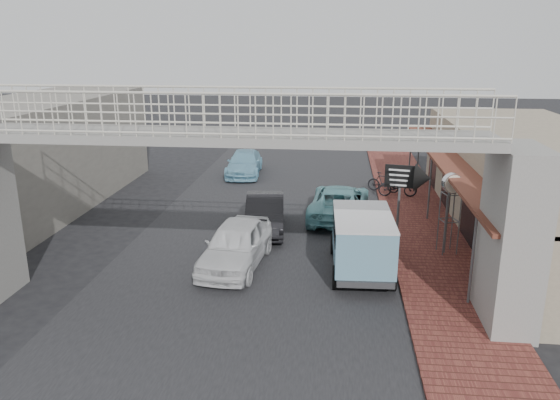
% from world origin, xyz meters
% --- Properties ---
extents(ground, '(120.00, 120.00, 0.00)m').
position_xyz_m(ground, '(0.00, 0.00, 0.00)').
color(ground, black).
rests_on(ground, ground).
extents(road_strip, '(10.00, 60.00, 0.01)m').
position_xyz_m(road_strip, '(0.00, 0.00, 0.01)').
color(road_strip, black).
rests_on(road_strip, ground).
extents(sidewalk, '(3.00, 40.00, 0.10)m').
position_xyz_m(sidewalk, '(6.50, 3.00, 0.05)').
color(sidewalk, brown).
rests_on(sidewalk, ground).
extents(shophouse_row, '(7.20, 18.00, 4.00)m').
position_xyz_m(shophouse_row, '(10.97, 4.00, 2.01)').
color(shophouse_row, gray).
rests_on(shophouse_row, ground).
extents(footbridge, '(16.40, 2.40, 6.34)m').
position_xyz_m(footbridge, '(0.00, -4.00, 3.18)').
color(footbridge, gray).
rests_on(footbridge, ground).
extents(building_far_left, '(5.00, 14.00, 5.00)m').
position_xyz_m(building_far_left, '(-11.00, 6.00, 2.50)').
color(building_far_left, gray).
rests_on(building_far_left, ground).
extents(white_hatchback, '(2.32, 4.80, 1.58)m').
position_xyz_m(white_hatchback, '(-0.50, -0.79, 0.79)').
color(white_hatchback, white).
rests_on(white_hatchback, ground).
extents(dark_sedan, '(1.99, 4.55, 1.45)m').
position_xyz_m(dark_sedan, '(0.00, 3.05, 0.73)').
color(dark_sedan, black).
rests_on(dark_sedan, ground).
extents(angkot_curb, '(2.83, 5.46, 1.47)m').
position_xyz_m(angkot_curb, '(3.06, 5.02, 0.74)').
color(angkot_curb, '#69AEB6').
rests_on(angkot_curb, ground).
extents(angkot_far, '(2.18, 4.77, 1.35)m').
position_xyz_m(angkot_far, '(-2.51, 12.63, 0.68)').
color(angkot_far, '#78B5D0').
rests_on(angkot_far, ground).
extents(angkot_van, '(2.11, 4.35, 2.10)m').
position_xyz_m(angkot_van, '(3.80, -0.84, 1.33)').
color(angkot_van, black).
rests_on(angkot_van, ground).
extents(motorcycle_near, '(1.91, 0.68, 1.00)m').
position_xyz_m(motorcycle_near, '(5.94, 8.47, 0.60)').
color(motorcycle_near, black).
rests_on(motorcycle_near, sidewalk).
extents(motorcycle_far, '(1.74, 1.09, 1.01)m').
position_xyz_m(motorcycle_far, '(5.30, 9.26, 0.61)').
color(motorcycle_far, black).
rests_on(motorcycle_far, sidewalk).
extents(street_clock, '(0.77, 0.69, 2.98)m').
position_xyz_m(street_clock, '(6.99, 1.04, 2.58)').
color(street_clock, '#59595B').
rests_on(street_clock, sidewalk).
extents(arrow_sign, '(1.81, 1.19, 3.01)m').
position_xyz_m(arrow_sign, '(6.06, 2.36, 2.53)').
color(arrow_sign, '#59595B').
rests_on(arrow_sign, sidewalk).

